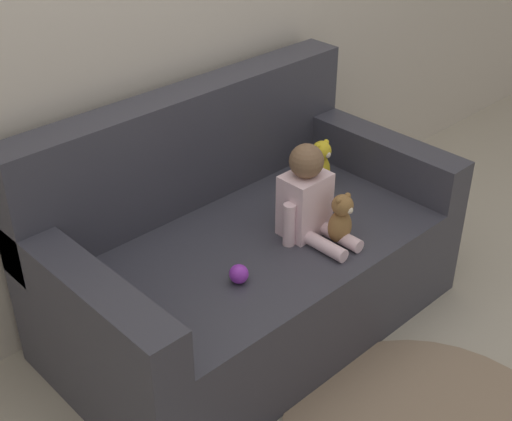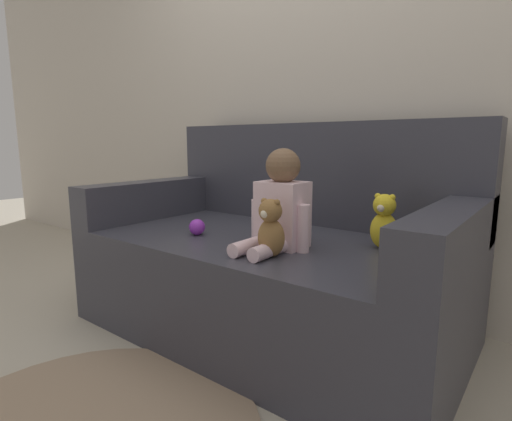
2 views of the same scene
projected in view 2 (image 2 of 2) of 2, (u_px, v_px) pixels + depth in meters
ground_plane at (267, 329)px, 1.97m from camera, size 12.00×12.00×0.00m
wall_back at (330, 71)px, 2.21m from camera, size 8.00×0.05×2.60m
couch at (275, 259)px, 1.96m from camera, size 1.75×0.99×1.01m
person_baby at (280, 208)px, 1.64m from camera, size 0.28×0.34×0.41m
teddy_bear_brown at (271, 228)px, 1.51m from camera, size 0.11×0.10×0.23m
plush_toy_side at (384, 222)px, 1.63m from camera, size 0.11×0.10×0.23m
toy_ball at (197, 227)px, 1.88m from camera, size 0.08×0.08×0.08m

